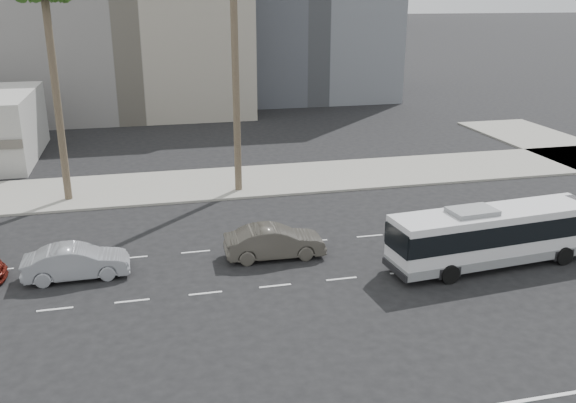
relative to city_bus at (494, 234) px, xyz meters
name	(u,v)px	position (x,y,z in m)	size (l,w,h in m)	color
ground	(405,272)	(-4.25, 0.10, -1.51)	(700.00, 700.00, 0.00)	black
sidewalk_north	(313,177)	(-4.25, 15.60, -1.44)	(120.00, 7.00, 0.15)	gray
midrise_beige_west	(126,24)	(-16.25, 45.10, 7.49)	(24.00, 18.00, 18.00)	gray
city_bus	(494,234)	(0.00, 0.00, 0.00)	(10.19, 3.18, 2.88)	silver
car_a	(275,242)	(-9.62, 3.13, -0.73)	(4.74, 1.65, 1.56)	#4B473F
car_b	(76,262)	(-18.58, 2.96, -0.77)	(4.53, 1.58, 1.49)	#93959C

